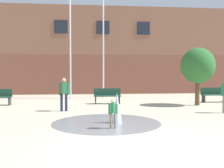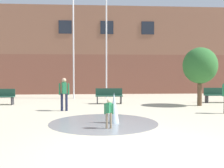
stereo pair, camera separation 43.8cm
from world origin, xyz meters
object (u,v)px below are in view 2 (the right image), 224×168
at_px(park_bench_under_right_flagpole, 217,95).
at_px(adult_near_bench, 64,92).
at_px(park_bench_left_of_flagpoles, 0,96).
at_px(child_with_pink_shirt, 109,111).
at_px(flagpole_left, 74,31).
at_px(park_bench_under_left_flagpole, 109,96).
at_px(flagpole_right, 107,32).
at_px(street_tree_near_building, 200,66).

relative_size(park_bench_under_right_flagpole, adult_near_bench, 1.01).
distance_m(park_bench_left_of_flagpoles, child_with_pink_shirt, 9.01).
distance_m(park_bench_left_of_flagpoles, park_bench_under_right_flagpole, 12.95).
bearing_deg(adult_near_bench, flagpole_left, 164.45).
xyz_separation_m(park_bench_left_of_flagpoles, flagpole_left, (3.97, 3.25, 4.26)).
relative_size(park_bench_under_left_flagpole, adult_near_bench, 1.01).
bearing_deg(park_bench_under_right_flagpole, child_with_pink_shirt, -135.20).
bearing_deg(park_bench_left_of_flagpoles, flagpole_right, 27.38).
bearing_deg(flagpole_right, park_bench_under_left_flagpole, -90.23).
relative_size(child_with_pink_shirt, flagpole_right, 0.11).
distance_m(park_bench_under_right_flagpole, flagpole_right, 8.47).
distance_m(child_with_pink_shirt, flagpole_right, 10.89).
bearing_deg(flagpole_left, park_bench_left_of_flagpoles, -140.63).
bearing_deg(street_tree_near_building, park_bench_under_right_flagpole, 39.61).
relative_size(park_bench_left_of_flagpoles, flagpole_right, 0.18).
height_order(park_bench_under_left_flagpole, adult_near_bench, adult_near_bench).
bearing_deg(flagpole_right, street_tree_near_building, -41.80).
relative_size(park_bench_left_of_flagpoles, street_tree_near_building, 0.49).
bearing_deg(flagpole_right, adult_near_bench, -111.40).
height_order(park_bench_under_right_flagpole, street_tree_near_building, street_tree_near_building).
xyz_separation_m(flagpole_left, flagpole_right, (2.32, 0.00, -0.03)).
distance_m(child_with_pink_shirt, flagpole_left, 11.06).
relative_size(park_bench_left_of_flagpoles, park_bench_under_left_flagpole, 1.00).
distance_m(flagpole_left, flagpole_right, 2.32).
xyz_separation_m(park_bench_under_right_flagpole, adult_near_bench, (-9.00, -2.90, 0.45)).
bearing_deg(flagpole_left, flagpole_right, 0.00).
bearing_deg(park_bench_under_right_flagpole, street_tree_near_building, -140.39).
xyz_separation_m(flagpole_right, street_tree_near_building, (4.98, -4.45, -2.49)).
bearing_deg(park_bench_left_of_flagpoles, park_bench_under_right_flagpole, 0.89).
height_order(adult_near_bench, flagpole_left, flagpole_left).
height_order(adult_near_bench, street_tree_near_building, street_tree_near_building).
relative_size(park_bench_left_of_flagpoles, child_with_pink_shirt, 1.62).
bearing_deg(street_tree_near_building, park_bench_under_left_flagpole, 165.76).
height_order(adult_near_bench, child_with_pink_shirt, adult_near_bench).
relative_size(park_bench_under_right_flagpole, flagpole_right, 0.18).
distance_m(park_bench_left_of_flagpoles, adult_near_bench, 4.81).
xyz_separation_m(adult_near_bench, street_tree_near_building, (7.31, 1.50, 1.29)).
relative_size(park_bench_under_left_flagpole, flagpole_right, 0.18).
height_order(park_bench_left_of_flagpoles, flagpole_left, flagpole_left).
bearing_deg(park_bench_under_right_flagpole, park_bench_under_left_flagpole, -178.87).
relative_size(child_with_pink_shirt, street_tree_near_building, 0.30).
bearing_deg(street_tree_near_building, flagpole_left, 148.61).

